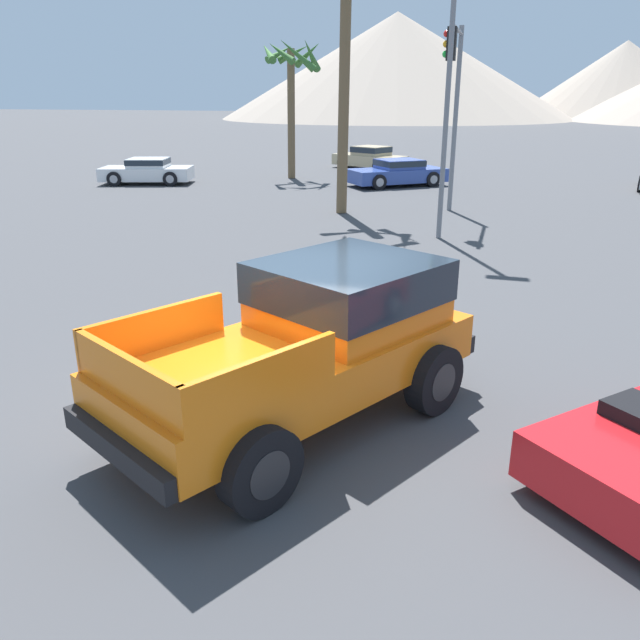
% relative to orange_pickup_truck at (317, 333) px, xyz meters
% --- Properties ---
extents(ground_plane, '(320.00, 320.00, 0.00)m').
position_rel_orange_pickup_truck_xyz_m(ground_plane, '(-0.30, 0.08, -1.09)').
color(ground_plane, '#424244').
extents(orange_pickup_truck, '(4.03, 5.24, 1.90)m').
position_rel_orange_pickup_truck_xyz_m(orange_pickup_truck, '(0.00, 0.00, 0.00)').
color(orange_pickup_truck, orange).
rests_on(orange_pickup_truck, ground_plane).
extents(parked_car_tan, '(4.48, 3.42, 1.23)m').
position_rel_orange_pickup_truck_xyz_m(parked_car_tan, '(-5.58, 28.12, -0.46)').
color(parked_car_tan, tan).
rests_on(parked_car_tan, ground_plane).
extents(parked_car_white, '(4.43, 2.97, 1.15)m').
position_rel_orange_pickup_truck_xyz_m(parked_car_white, '(-14.08, 19.02, -0.50)').
color(parked_car_white, white).
rests_on(parked_car_white, ground_plane).
extents(parked_car_blue, '(4.53, 4.15, 1.17)m').
position_rel_orange_pickup_truck_xyz_m(parked_car_blue, '(-2.87, 21.62, -0.48)').
color(parked_car_blue, '#334C9E').
rests_on(parked_car_blue, ground_plane).
extents(traffic_light_main, '(0.38, 3.29, 6.00)m').
position_rel_orange_pickup_truck_xyz_m(traffic_light_main, '(0.05, 14.57, 3.06)').
color(traffic_light_main, slate).
rests_on(traffic_light_main, ground_plane).
extents(street_lamp_post, '(0.90, 0.24, 8.44)m').
position_rel_orange_pickup_truck_xyz_m(street_lamp_post, '(0.25, 11.03, 3.92)').
color(street_lamp_post, slate).
rests_on(street_lamp_post, ground_plane).
extents(palm_tree_leaning, '(3.10, 3.08, 6.36)m').
position_rel_orange_pickup_truck_xyz_m(palm_tree_leaning, '(-8.30, 22.90, 3.75)').
color(palm_tree_leaning, brown).
rests_on(palm_tree_leaning, ground_plane).
extents(distant_mountain_range, '(128.27, 67.97, 17.78)m').
position_rel_orange_pickup_truck_xyz_m(distant_mountain_range, '(15.45, 112.54, 7.52)').
color(distant_mountain_range, gray).
rests_on(distant_mountain_range, ground_plane).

